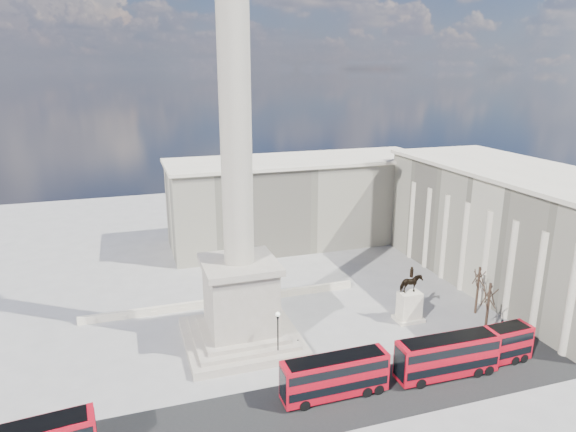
% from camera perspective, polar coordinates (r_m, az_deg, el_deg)
% --- Properties ---
extents(ground, '(180.00, 180.00, 0.00)m').
position_cam_1_polar(ground, '(62.70, -4.11, -15.86)').
color(ground, gray).
rests_on(ground, ground).
extents(asphalt_road, '(120.00, 9.00, 0.01)m').
position_cam_1_polar(asphalt_road, '(56.06, 3.84, -20.16)').
color(asphalt_road, black).
rests_on(asphalt_road, ground).
extents(nelsons_column, '(14.00, 14.00, 49.85)m').
position_cam_1_polar(nelsons_column, '(61.54, -5.48, -3.17)').
color(nelsons_column, '#A89D8C').
rests_on(nelsons_column, ground).
extents(balustrade_wall, '(40.00, 0.60, 1.10)m').
position_cam_1_polar(balustrade_wall, '(76.22, -7.08, -9.37)').
color(balustrade_wall, beige).
rests_on(balustrade_wall, ground).
extents(building_east, '(19.00, 46.00, 18.60)m').
position_cam_1_polar(building_east, '(87.59, 23.83, -1.12)').
color(building_east, '#B5AF94').
rests_on(building_east, ground).
extents(building_northeast, '(51.00, 17.00, 16.60)m').
position_cam_1_polar(building_northeast, '(100.45, 1.33, 1.75)').
color(building_northeast, '#B5AF94').
rests_on(building_northeast, ground).
extents(red_bus_b, '(11.40, 2.79, 4.61)m').
position_cam_1_polar(red_bus_b, '(55.95, 5.29, -17.27)').
color(red_bus_b, '#B00918').
rests_on(red_bus_b, ground).
extents(red_bus_c, '(11.86, 2.98, 4.79)m').
position_cam_1_polar(red_bus_c, '(61.38, 17.32, -14.64)').
color(red_bus_c, '#B00918').
rests_on(red_bus_c, ground).
extents(red_bus_d, '(11.07, 3.07, 4.44)m').
position_cam_1_polar(red_bus_d, '(65.06, 21.42, -13.38)').
color(red_bus_d, '#B00918').
rests_on(red_bus_d, ground).
extents(victorian_lamp, '(0.55, 0.55, 6.39)m').
position_cam_1_polar(victorian_lamp, '(60.72, -1.13, -12.84)').
color(victorian_lamp, black).
rests_on(victorian_lamp, ground).
extents(equestrian_statue, '(3.74, 2.80, 7.85)m').
position_cam_1_polar(equestrian_statue, '(72.28, 13.35, -9.29)').
color(equestrian_statue, beige).
rests_on(equestrian_statue, ground).
extents(bare_tree_near, '(1.97, 1.97, 8.63)m').
position_cam_1_polar(bare_tree_near, '(67.49, 21.48, -8.07)').
color(bare_tree_near, '#332319').
rests_on(bare_tree_near, ground).
extents(bare_tree_mid, '(1.91, 1.91, 7.26)m').
position_cam_1_polar(bare_tree_mid, '(75.85, 20.48, -6.19)').
color(bare_tree_mid, '#332319').
rests_on(bare_tree_mid, ground).
extents(bare_tree_far, '(1.65, 1.65, 6.74)m').
position_cam_1_polar(bare_tree_far, '(88.79, 21.73, -3.39)').
color(bare_tree_far, '#332319').
rests_on(bare_tree_far, ground).
extents(pedestrian_walking, '(0.62, 0.44, 1.61)m').
position_cam_1_polar(pedestrian_walking, '(63.15, 8.24, -14.89)').
color(pedestrian_walking, black).
rests_on(pedestrian_walking, ground).
extents(pedestrian_standing, '(0.90, 0.73, 1.74)m').
position_cam_1_polar(pedestrian_standing, '(73.77, 22.62, -11.20)').
color(pedestrian_standing, black).
rests_on(pedestrian_standing, ground).
extents(pedestrian_crossing, '(0.47, 0.96, 1.58)m').
position_cam_1_polar(pedestrian_crossing, '(64.12, 1.09, -14.21)').
color(pedestrian_crossing, black).
rests_on(pedestrian_crossing, ground).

